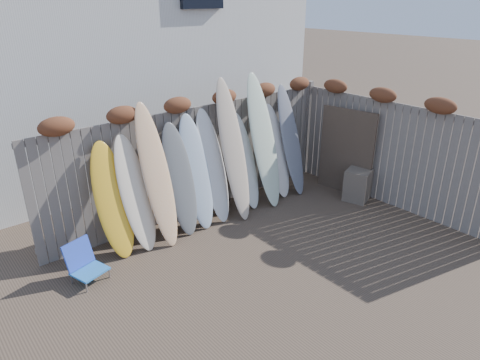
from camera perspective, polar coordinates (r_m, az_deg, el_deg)
ground at (r=6.76m, az=6.67°, el=-10.93°), size 80.00×80.00×0.00m
back_fence at (r=7.90m, az=-5.25°, el=3.97°), size 6.05×0.28×2.24m
right_fence at (r=8.61m, az=19.76°, el=4.03°), size 0.28×4.40×2.24m
house at (r=11.28m, az=-16.50°, el=19.46°), size 8.50×5.50×6.33m
beach_chair at (r=6.64m, az=-20.08°, el=-10.30°), size 0.55×0.57×0.58m
wooden_crate at (r=8.89m, az=15.46°, el=-0.56°), size 0.66×0.60×0.63m
lattice_panel at (r=8.98m, az=13.97°, el=3.70°), size 0.23×1.16×1.75m
surfboard_0 at (r=6.86m, az=-16.60°, el=-2.64°), size 0.57×0.67×1.80m
surfboard_1 at (r=6.94m, az=-13.77°, el=-1.78°), size 0.55×0.69×1.85m
surfboard_2 at (r=6.97m, az=-11.06°, el=0.56°), size 0.47×0.80×2.29m
surfboard_3 at (r=7.28m, az=-8.04°, el=0.06°), size 0.56×0.71×1.88m
surfboard_4 at (r=7.44m, az=-5.84°, el=1.05°), size 0.57×0.74×1.97m
surfboard_5 at (r=7.63m, az=-3.64°, el=1.83°), size 0.49×0.71×2.00m
surfboard_6 at (r=7.68m, az=-0.91°, el=4.00°), size 0.53×0.91×2.49m
surfboard_7 at (r=8.11m, az=0.67°, el=2.52°), size 0.52×0.68×1.82m
surfboard_8 at (r=8.19m, az=3.16°, el=5.22°), size 0.57×0.89×2.49m
surfboard_9 at (r=8.63m, az=4.86°, el=3.86°), size 0.56×0.68×1.85m
surfboard_10 at (r=8.76m, az=6.80°, el=5.25°), size 0.46×0.77×2.19m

